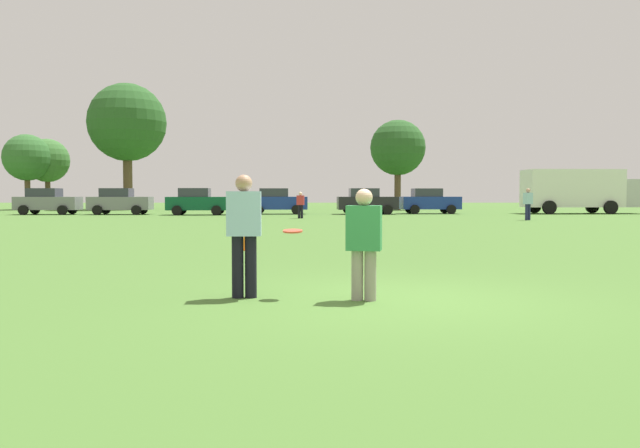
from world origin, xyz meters
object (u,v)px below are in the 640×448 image
at_px(parked_car_mid_left, 120,201).
at_px(box_truck, 580,189).
at_px(frisbee, 293,231).
at_px(bystander_sideline_watcher, 300,203).
at_px(parked_car_mid_right, 277,201).
at_px(parked_car_near_right, 367,201).
at_px(parked_car_near_left, 47,201).
at_px(parked_car_center, 198,201).
at_px(parked_car_far_right, 429,201).
at_px(bystander_far_jogger, 528,202).
at_px(player_defender, 364,238).
at_px(traffic_cone, 245,241).
at_px(player_thrower, 244,228).

xyz_separation_m(parked_car_mid_left, box_truck, (32.81, 1.88, 0.83)).
relative_size(frisbee, bystander_sideline_watcher, 0.18).
height_order(parked_car_mid_right, parked_car_near_right, same).
distance_m(parked_car_near_left, parked_car_mid_left, 5.01).
bearing_deg(parked_car_near_right, frisbee, -96.15).
distance_m(parked_car_center, parked_car_mid_right, 5.59).
distance_m(parked_car_near_right, bystander_sideline_watcher, 8.82).
bearing_deg(parked_car_near_right, box_truck, 4.82).
relative_size(parked_car_mid_left, bystander_sideline_watcher, 2.76).
xyz_separation_m(parked_car_mid_left, parked_car_center, (5.57, -0.87, 0.00)).
relative_size(parked_car_mid_left, parked_car_mid_right, 1.00).
bearing_deg(frisbee, parked_car_far_right, 77.08).
height_order(parked_car_mid_right, bystander_far_jogger, parked_car_mid_right).
height_order(parked_car_mid_left, parked_car_center, same).
xyz_separation_m(frisbee, parked_car_near_left, (-18.32, 35.36, 0.01)).
height_order(parked_car_near_left, parked_car_center, same).
relative_size(parked_car_center, parked_car_far_right, 1.00).
bearing_deg(bystander_sideline_watcher, parked_car_near_right, 59.56).
relative_size(box_truck, bystander_sideline_watcher, 5.55).
distance_m(player_defender, traffic_cone, 7.99).
bearing_deg(player_defender, parked_car_near_left, 118.44).
xyz_separation_m(frisbee, traffic_cone, (-1.47, 7.34, -0.69)).
bearing_deg(box_truck, parked_car_mid_left, -176.73).
xyz_separation_m(traffic_cone, bystander_far_jogger, (13.30, 18.33, 0.75)).
bearing_deg(frisbee, traffic_cone, 101.32).
height_order(player_defender, box_truck, box_truck).
height_order(player_thrower, parked_car_near_left, parked_car_near_left).
bearing_deg(parked_car_near_right, parked_car_far_right, 13.90).
height_order(parked_car_mid_left, parked_car_far_right, same).
bearing_deg(frisbee, box_truck, 62.36).
relative_size(traffic_cone, parked_car_near_left, 0.11).
height_order(player_defender, parked_car_mid_left, parked_car_mid_left).
distance_m(traffic_cone, parked_car_mid_left, 30.41).
distance_m(frisbee, traffic_cone, 7.52).
bearing_deg(parked_car_center, parked_car_mid_right, 19.64).
relative_size(bystander_sideline_watcher, bystander_far_jogger, 0.90).
bearing_deg(player_defender, parked_car_center, 104.07).
distance_m(frisbee, parked_car_center, 35.33).
relative_size(parked_car_far_right, bystander_sideline_watcher, 2.76).
bearing_deg(bystander_far_jogger, parked_car_mid_left, 158.97).
bearing_deg(parked_car_near_left, player_defender, -61.56).
distance_m(frisbee, bystander_sideline_watcher, 28.31).
height_order(frisbee, parked_car_mid_right, parked_car_mid_right).
bearing_deg(parked_car_mid_left, box_truck, 3.27).
bearing_deg(box_truck, parked_car_near_left, -177.17).
bearing_deg(bystander_far_jogger, parked_car_center, 155.79).
height_order(parked_car_near_right, parked_car_far_right, same).
height_order(parked_car_center, box_truck, box_truck).
distance_m(player_thrower, bystander_sideline_watcher, 28.32).
height_order(frisbee, parked_car_center, parked_car_center).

